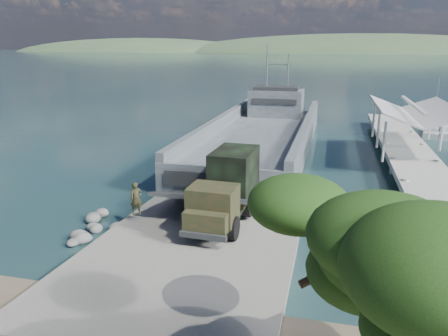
{
  "coord_description": "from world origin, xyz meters",
  "views": [
    {
      "loc": [
        6.21,
        -20.21,
        10.13
      ],
      "look_at": [
        -0.23,
        6.0,
        2.45
      ],
      "focal_mm": 35.0,
      "sensor_mm": 36.0,
      "label": 1
    }
  ],
  "objects_px": {
    "pier": "(410,148)",
    "military_truck": "(228,187)",
    "sailboat_near": "(432,133)",
    "sailboat_far": "(446,133)",
    "overhang_tree": "(430,260)",
    "landing_craft": "(261,141)",
    "soldier": "(137,205)"
  },
  "relations": [
    {
      "from": "military_truck",
      "to": "sailboat_near",
      "type": "height_order",
      "value": "sailboat_near"
    },
    {
      "from": "sailboat_near",
      "to": "landing_craft",
      "type": "bearing_deg",
      "value": -132.89
    },
    {
      "from": "military_truck",
      "to": "sailboat_near",
      "type": "bearing_deg",
      "value": 63.92
    },
    {
      "from": "landing_craft",
      "to": "soldier",
      "type": "height_order",
      "value": "landing_craft"
    },
    {
      "from": "military_truck",
      "to": "soldier",
      "type": "xyz_separation_m",
      "value": [
        -4.83,
        -1.77,
        -0.88
      ]
    },
    {
      "from": "military_truck",
      "to": "sailboat_far",
      "type": "xyz_separation_m",
      "value": [
        18.32,
        30.75,
        -1.92
      ]
    },
    {
      "from": "pier",
      "to": "sailboat_near",
      "type": "bearing_deg",
      "value": 72.18
    },
    {
      "from": "landing_craft",
      "to": "sailboat_far",
      "type": "relative_size",
      "value": 4.88
    },
    {
      "from": "military_truck",
      "to": "sailboat_far",
      "type": "relative_size",
      "value": 1.06
    },
    {
      "from": "sailboat_far",
      "to": "overhang_tree",
      "type": "bearing_deg",
      "value": -96.59
    },
    {
      "from": "sailboat_far",
      "to": "military_truck",
      "type": "bearing_deg",
      "value": -113.86
    },
    {
      "from": "sailboat_far",
      "to": "overhang_tree",
      "type": "xyz_separation_m",
      "value": [
        -10.67,
        -44.38,
        5.28
      ]
    },
    {
      "from": "overhang_tree",
      "to": "landing_craft",
      "type": "bearing_deg",
      "value": 105.03
    },
    {
      "from": "landing_craft",
      "to": "soldier",
      "type": "bearing_deg",
      "value": -99.49
    },
    {
      "from": "landing_craft",
      "to": "military_truck",
      "type": "xyz_separation_m",
      "value": [
        1.13,
        -19.06,
        1.43
      ]
    },
    {
      "from": "pier",
      "to": "military_truck",
      "type": "relative_size",
      "value": 5.48
    },
    {
      "from": "sailboat_far",
      "to": "overhang_tree",
      "type": "distance_m",
      "value": 45.95
    },
    {
      "from": "pier",
      "to": "overhang_tree",
      "type": "height_order",
      "value": "overhang_tree"
    },
    {
      "from": "pier",
      "to": "sailboat_far",
      "type": "xyz_separation_m",
      "value": [
        6.13,
        14.61,
        -1.2
      ]
    },
    {
      "from": "sailboat_near",
      "to": "soldier",
      "type": "bearing_deg",
      "value": -109.33
    },
    {
      "from": "soldier",
      "to": "sailboat_near",
      "type": "height_order",
      "value": "sailboat_near"
    },
    {
      "from": "pier",
      "to": "landing_craft",
      "type": "bearing_deg",
      "value": 167.59
    },
    {
      "from": "landing_craft",
      "to": "sailboat_near",
      "type": "xyz_separation_m",
      "value": [
        17.95,
        11.48,
        -0.53
      ]
    },
    {
      "from": "pier",
      "to": "military_truck",
      "type": "bearing_deg",
      "value": -127.07
    },
    {
      "from": "landing_craft",
      "to": "sailboat_far",
      "type": "height_order",
      "value": "landing_craft"
    },
    {
      "from": "soldier",
      "to": "sailboat_far",
      "type": "bearing_deg",
      "value": 17.37
    },
    {
      "from": "sailboat_near",
      "to": "sailboat_far",
      "type": "relative_size",
      "value": 0.9
    },
    {
      "from": "soldier",
      "to": "landing_craft",
      "type": "bearing_deg",
      "value": 42.75
    },
    {
      "from": "military_truck",
      "to": "overhang_tree",
      "type": "height_order",
      "value": "overhang_tree"
    },
    {
      "from": "soldier",
      "to": "overhang_tree",
      "type": "relative_size",
      "value": 0.24
    },
    {
      "from": "sailboat_near",
      "to": "sailboat_far",
      "type": "xyz_separation_m",
      "value": [
        1.5,
        0.2,
        0.04
      ]
    },
    {
      "from": "pier",
      "to": "overhang_tree",
      "type": "distance_m",
      "value": 30.39
    }
  ]
}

